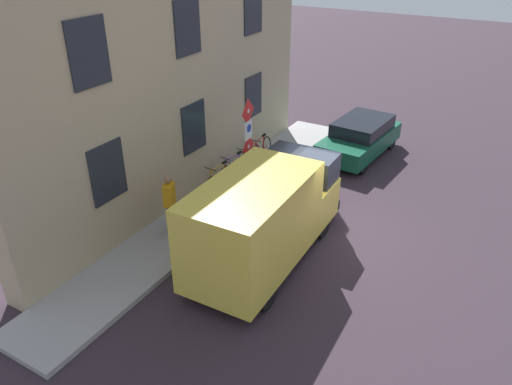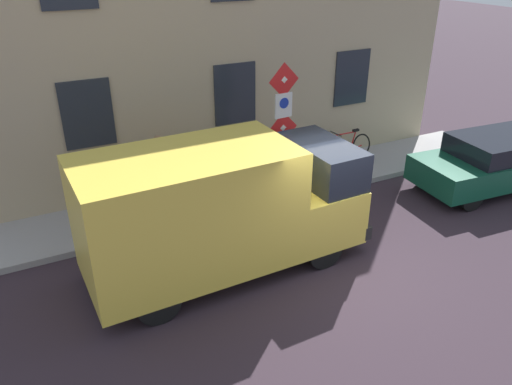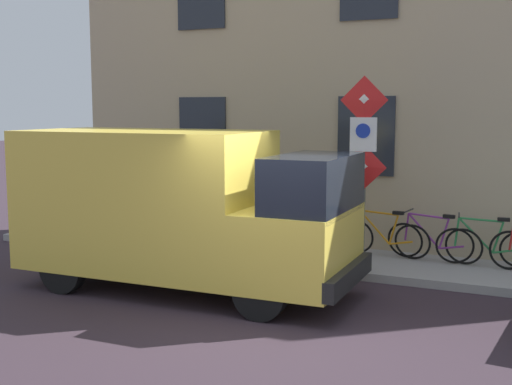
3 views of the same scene
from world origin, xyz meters
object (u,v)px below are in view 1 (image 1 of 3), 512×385
Objects in this scene: bicycle_purple at (235,168)px; pedestrian at (170,202)px; parked_hatchback at (360,137)px; bicycle_orange at (220,178)px; sign_post_stacked at (248,139)px; bicycle_red at (261,149)px; delivery_van at (265,216)px; bicycle_green at (248,158)px.

bicycle_purple is 1.00× the size of pedestrian.
parked_hatchback reaches higher than bicycle_orange.
parked_hatchback is 2.41× the size of bicycle_purple.
pedestrian is at bearing 8.89° from bicycle_orange.
sign_post_stacked is at bearing -13.95° from parked_hatchback.
parked_hatchback is at bearing 124.91° from bicycle_red.
bicycle_orange is at bearing -5.03° from bicycle_red.
delivery_van is 3.13× the size of bicycle_purple.
bicycle_purple is (2.88, 4.19, -0.22)m from parked_hatchback.
bicycle_orange is at bearing -110.39° from pedestrian.
delivery_van is at bearing 5.87° from parked_hatchback.
bicycle_purple is at bearing 40.45° from delivery_van.
bicycle_red is 1.00× the size of bicycle_green.
bicycle_purple is 0.89m from bicycle_orange.
bicycle_red is at bearing -45.32° from parked_hatchback.
bicycle_green is (1.12, -1.89, -1.64)m from sign_post_stacked.
parked_hatchback is at bearing -0.19° from delivery_van.
parked_hatchback is at bearing 152.44° from bicycle_purple.
bicycle_red is 1.00× the size of bicycle_purple.
pedestrian is (2.64, 7.86, 0.34)m from parked_hatchback.
bicycle_orange is at bearing -5.41° from sign_post_stacked.
bicycle_red is 1.00× the size of bicycle_orange.
bicycle_orange is at bearing -24.79° from parked_hatchback.
bicycle_green is at bearing 33.95° from delivery_van.
parked_hatchback is 5.85m from bicycle_orange.
sign_post_stacked is 2.74m from bicycle_green.
sign_post_stacked is 1.99m from bicycle_orange.
delivery_van is 3.13× the size of bicycle_red.
parked_hatchback is 3.77m from bicycle_red.
bicycle_green is 1.00× the size of pedestrian.
sign_post_stacked is 3.17m from delivery_van.
parked_hatchback is 5.10m from bicycle_purple.
bicycle_orange is at bearing -7.93° from bicycle_green.
parked_hatchback is 2.41× the size of bicycle_orange.
parked_hatchback is 2.41× the size of bicycle_red.
pedestrian is at bearing -2.48° from bicycle_red.
pedestrian is at bearing 71.70° from sign_post_stacked.
pedestrian is (0.88, 2.67, -1.08)m from sign_post_stacked.
bicycle_red is at bearing -176.10° from bicycle_orange.
parked_hatchback reaches higher than bicycle_green.
bicycle_purple is 1.00× the size of bicycle_orange.
bicycle_green is 1.00× the size of bicycle_orange.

